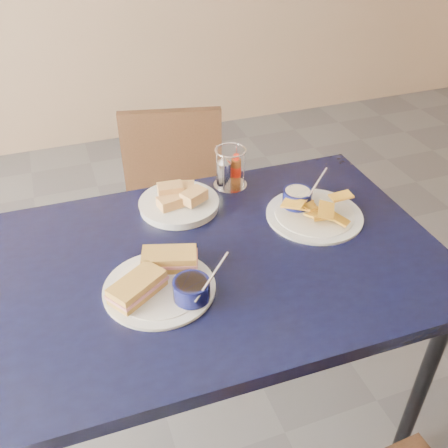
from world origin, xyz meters
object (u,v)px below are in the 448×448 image
object	(u,v)px
chair_far	(171,203)
bread_basket	(179,201)
sandwich_plate	(163,281)
dining_table	(219,273)
condiment_caddy	(229,171)
plantain_plate	(309,209)

from	to	relation	value
chair_far	bread_basket	distance (m)	0.52
chair_far	sandwich_plate	xyz separation A→B (m)	(-0.21, -0.76, 0.29)
chair_far	bread_basket	size ratio (longest dim) A/B	3.50
dining_table	chair_far	bearing A→B (deg)	87.14
sandwich_plate	bread_basket	xyz separation A→B (m)	(0.14, 0.33, -0.00)
bread_basket	chair_far	bearing A→B (deg)	80.52
bread_basket	condiment_caddy	size ratio (longest dim) A/B	1.78
dining_table	condiment_caddy	bearing A→B (deg)	65.30
dining_table	sandwich_plate	size ratio (longest dim) A/B	4.03
condiment_caddy	dining_table	bearing A→B (deg)	-114.70
dining_table	bread_basket	xyz separation A→B (m)	(-0.04, 0.26, 0.09)
bread_basket	condiment_caddy	xyz separation A→B (m)	(0.19, 0.07, 0.03)
sandwich_plate	bread_basket	bearing A→B (deg)	67.88
dining_table	plantain_plate	size ratio (longest dim) A/B	4.25
plantain_plate	bread_basket	distance (m)	0.40
dining_table	plantain_plate	distance (m)	0.35
sandwich_plate	dining_table	bearing A→B (deg)	23.41
sandwich_plate	plantain_plate	size ratio (longest dim) A/B	1.05
dining_table	condiment_caddy	distance (m)	0.38
chair_far	plantain_plate	distance (m)	0.72
sandwich_plate	plantain_plate	distance (m)	0.52
chair_far	condiment_caddy	xyz separation A→B (m)	(0.12, -0.36, 0.32)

